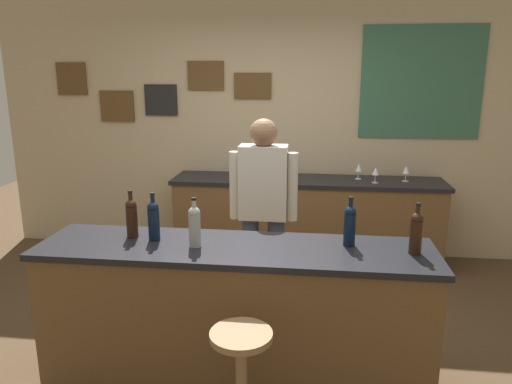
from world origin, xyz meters
The scene contains 16 objects.
ground_plane centered at (0.00, 0.00, 0.00)m, with size 10.00×10.00×0.00m, color #4C3823.
back_wall centered at (0.02, 2.03, 1.42)m, with size 6.00×0.09×2.80m.
bar_counter centered at (0.00, -0.40, 0.46)m, with size 2.42×0.60×0.92m.
side_counter centered at (0.40, 1.65, 0.45)m, with size 2.73×0.56×0.90m.
bartender centered at (0.09, 0.40, 0.94)m, with size 0.52×0.21×1.62m.
bar_stool centered at (0.13, -0.98, 0.46)m, with size 0.32×0.32×0.68m.
wine_bottle_a centered at (-0.68, -0.31, 1.06)m, with size 0.07×0.07×0.31m.
wine_bottle_b centered at (-0.52, -0.35, 1.06)m, with size 0.07×0.07×0.31m.
wine_bottle_c centered at (-0.24, -0.43, 1.06)m, with size 0.07×0.07×0.31m.
wine_bottle_d centered at (0.69, -0.30, 1.06)m, with size 0.07×0.07×0.31m.
wine_bottle_e centered at (1.06, -0.39, 1.06)m, with size 0.07×0.07×0.31m.
wine_glass_a centered at (-0.02, 1.67, 1.01)m, with size 0.07×0.07×0.16m.
wine_glass_b centered at (0.26, 1.67, 1.01)m, with size 0.07×0.07×0.16m.
wine_glass_c centered at (0.91, 1.72, 1.01)m, with size 0.07×0.07×0.16m.
wine_glass_d centered at (1.06, 1.56, 1.01)m, with size 0.07×0.07×0.16m.
wine_glass_e centered at (1.37, 1.67, 1.01)m, with size 0.07×0.07×0.16m.
Camera 1 is at (0.47, -3.11, 1.94)m, focal length 33.62 mm.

